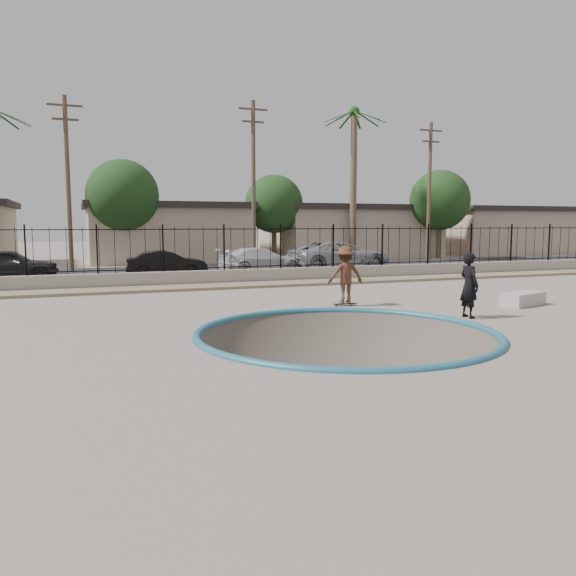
% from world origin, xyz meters
% --- Properties ---
extents(ground, '(120.00, 120.00, 2.20)m').
position_xyz_m(ground, '(0.00, 12.00, -1.10)').
color(ground, slate).
rests_on(ground, ground).
extents(bowl_pit, '(6.84, 6.84, 1.80)m').
position_xyz_m(bowl_pit, '(0.00, -1.00, 0.00)').
color(bowl_pit, '#463C35').
rests_on(bowl_pit, ground).
extents(coping_ring, '(7.04, 7.04, 0.20)m').
position_xyz_m(coping_ring, '(0.00, -1.00, 0.00)').
color(coping_ring, '#25627A').
rests_on(coping_ring, ground).
extents(rock_strip, '(42.00, 1.60, 0.11)m').
position_xyz_m(rock_strip, '(0.00, 9.20, 0.06)').
color(rock_strip, '#938360').
rests_on(rock_strip, ground).
extents(retaining_wall, '(42.00, 0.45, 0.60)m').
position_xyz_m(retaining_wall, '(0.00, 10.30, 0.30)').
color(retaining_wall, gray).
rests_on(retaining_wall, ground).
extents(fence, '(40.00, 0.04, 1.80)m').
position_xyz_m(fence, '(0.00, 10.30, 1.50)').
color(fence, black).
rests_on(fence, retaining_wall).
extents(street, '(90.00, 8.00, 0.04)m').
position_xyz_m(street, '(0.00, 17.00, 0.02)').
color(street, black).
rests_on(street, ground).
extents(house_center, '(10.60, 8.60, 3.90)m').
position_xyz_m(house_center, '(0.00, 26.50, 1.97)').
color(house_center, tan).
rests_on(house_center, ground).
extents(house_east, '(12.60, 8.60, 3.90)m').
position_xyz_m(house_east, '(14.00, 26.50, 1.97)').
color(house_east, tan).
rests_on(house_east, ground).
extents(house_east_far, '(11.60, 8.60, 3.90)m').
position_xyz_m(house_east_far, '(28.00, 26.50, 1.97)').
color(house_east_far, tan).
rests_on(house_east_far, ground).
extents(palm_right, '(2.30, 2.30, 10.30)m').
position_xyz_m(palm_right, '(12.00, 22.00, 7.33)').
color(palm_right, brown).
rests_on(palm_right, ground).
extents(utility_pole_left, '(1.70, 0.24, 9.00)m').
position_xyz_m(utility_pole_left, '(-6.00, 19.00, 4.70)').
color(utility_pole_left, '#473323').
rests_on(utility_pole_left, ground).
extents(utility_pole_mid, '(1.70, 0.24, 9.50)m').
position_xyz_m(utility_pole_mid, '(4.00, 19.00, 4.96)').
color(utility_pole_mid, '#473323').
rests_on(utility_pole_mid, ground).
extents(utility_pole_right, '(1.70, 0.24, 9.00)m').
position_xyz_m(utility_pole_right, '(16.00, 19.00, 4.70)').
color(utility_pole_right, '#473323').
rests_on(utility_pole_right, ground).
extents(street_tree_left, '(4.32, 4.32, 6.36)m').
position_xyz_m(street_tree_left, '(-3.00, 23.00, 4.19)').
color(street_tree_left, '#473323').
rests_on(street_tree_left, ground).
extents(street_tree_mid, '(3.96, 3.96, 5.83)m').
position_xyz_m(street_tree_mid, '(7.00, 24.00, 3.84)').
color(street_tree_mid, '#473323').
rests_on(street_tree_mid, ground).
extents(street_tree_right, '(4.32, 4.32, 6.36)m').
position_xyz_m(street_tree_right, '(19.00, 22.00, 4.19)').
color(street_tree_right, '#473323').
rests_on(street_tree_right, ground).
extents(skater, '(1.19, 0.77, 1.74)m').
position_xyz_m(skater, '(1.97, 3.00, 0.87)').
color(skater, brown).
rests_on(skater, ground).
extents(skateboard, '(0.77, 0.20, 0.07)m').
position_xyz_m(skateboard, '(1.97, 3.00, 0.05)').
color(skateboard, black).
rests_on(skateboard, ground).
extents(videographer, '(0.43, 0.65, 1.76)m').
position_xyz_m(videographer, '(4.08, -0.17, 0.88)').
color(videographer, black).
rests_on(videographer, ground).
extents(concrete_ledge, '(1.74, 1.15, 0.40)m').
position_xyz_m(concrete_ledge, '(7.16, 1.13, 0.20)').
color(concrete_ledge, '#AAA197').
rests_on(concrete_ledge, ground).
extents(car_a, '(4.14, 1.76, 1.39)m').
position_xyz_m(car_a, '(-8.57, 15.00, 0.73)').
color(car_a, black).
rests_on(car_a, street).
extents(car_b, '(3.82, 1.60, 1.23)m').
position_xyz_m(car_b, '(-1.77, 14.24, 0.65)').
color(car_b, black).
rests_on(car_b, street).
extents(car_c, '(4.50, 2.18, 1.26)m').
position_xyz_m(car_c, '(3.10, 15.00, 0.67)').
color(car_c, silver).
rests_on(car_c, street).
extents(car_d, '(5.70, 2.91, 1.54)m').
position_xyz_m(car_d, '(7.61, 15.00, 0.81)').
color(car_d, '#9B9FA3').
rests_on(car_d, street).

